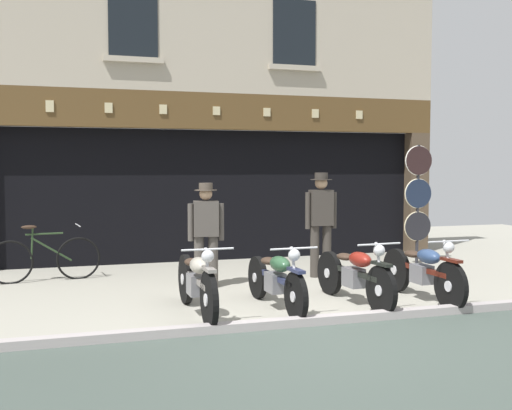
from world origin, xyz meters
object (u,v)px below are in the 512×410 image
at_px(motorcycle_center_left, 276,278).
at_px(motorcycle_center, 355,274).
at_px(motorcycle_center_right, 423,270).
at_px(tyre_sign_pole, 418,195).
at_px(shopkeeper_center, 321,219).
at_px(salesman_left, 206,230).
at_px(motorcycle_left, 197,281).
at_px(leaning_bicycle, 44,258).
at_px(advert_board_near, 145,173).

bearing_deg(motorcycle_center_left, motorcycle_center, 175.11).
relative_size(motorcycle_center_right, tyre_sign_pole, 0.85).
relative_size(motorcycle_center, shopkeeper_center, 1.12).
xyz_separation_m(motorcycle_center_right, salesman_left, (-2.70, 1.78, 0.48)).
bearing_deg(motorcycle_left, leaning_bicycle, -58.01).
xyz_separation_m(salesman_left, leaning_bicycle, (-2.42, 1.29, -0.52)).
bearing_deg(advert_board_near, shopkeeper_center, -42.46).
xyz_separation_m(motorcycle_center_left, shopkeeper_center, (1.50, 2.01, 0.59)).
distance_m(shopkeeper_center, leaning_bicycle, 4.62).
relative_size(motorcycle_left, shopkeeper_center, 1.15).
bearing_deg(shopkeeper_center, tyre_sign_pole, -160.17).
xyz_separation_m(motorcycle_center_left, motorcycle_center_right, (2.13, -0.11, 0.01)).
distance_m(motorcycle_center_right, leaning_bicycle, 5.97).
height_order(salesman_left, shopkeeper_center, shopkeeper_center).
xyz_separation_m(motorcycle_center_left, motorcycle_center, (1.11, -0.04, 0.01)).
bearing_deg(shopkeeper_center, motorcycle_center_right, 108.70).
relative_size(motorcycle_left, motorcycle_center_right, 1.05).
height_order(motorcycle_center_right, leaning_bicycle, leaning_bicycle).
bearing_deg(motorcycle_left, salesman_left, -107.14).
height_order(motorcycle_center, leaning_bicycle, leaning_bicycle).
relative_size(tyre_sign_pole, leaning_bicycle, 1.29).
bearing_deg(salesman_left, shopkeeper_center, -162.87).
xyz_separation_m(salesman_left, advert_board_near, (-0.59, 2.77, 0.85)).
relative_size(motorcycle_center_left, motorcycle_center_right, 1.01).
height_order(motorcycle_center_left, shopkeeper_center, shopkeeper_center).
height_order(shopkeeper_center, tyre_sign_pole, tyre_sign_pole).
xyz_separation_m(motorcycle_center, shopkeeper_center, (0.38, 2.06, 0.57)).
relative_size(salesman_left, advert_board_near, 1.60).
distance_m(salesman_left, leaning_bicycle, 2.79).
relative_size(motorcycle_center_left, salesman_left, 1.21).
height_order(advert_board_near, leaning_bicycle, advert_board_near).
bearing_deg(tyre_sign_pole, salesman_left, -166.11).
bearing_deg(advert_board_near, motorcycle_center_right, -54.18).
relative_size(motorcycle_center_right, salesman_left, 1.20).
relative_size(salesman_left, shopkeeper_center, 0.92).
xyz_separation_m(motorcycle_left, advert_board_near, (-0.10, 4.46, 1.31)).
distance_m(motorcycle_center, motorcycle_center_right, 1.02).
xyz_separation_m(tyre_sign_pole, advert_board_near, (-4.99, 1.68, 0.41)).
bearing_deg(shopkeeper_center, motorcycle_center_left, 55.52).
xyz_separation_m(motorcycle_center_left, tyre_sign_pole, (3.84, 2.76, 0.92)).
bearing_deg(motorcycle_left, motorcycle_center_right, 177.42).
height_order(shopkeeper_center, advert_board_near, advert_board_near).
bearing_deg(motorcycle_center_left, motorcycle_center_right, 174.30).
distance_m(salesman_left, shopkeeper_center, 2.10).
bearing_deg(tyre_sign_pole, motorcycle_left, -150.46).
distance_m(motorcycle_center_right, shopkeeper_center, 2.29).
distance_m(motorcycle_center_left, salesman_left, 1.83).
relative_size(motorcycle_left, tyre_sign_pole, 0.89).
bearing_deg(shopkeeper_center, motorcycle_left, 40.55).
bearing_deg(motorcycle_center_left, leaning_bicycle, -47.47).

